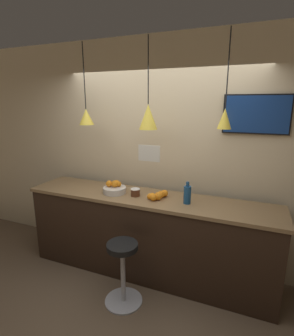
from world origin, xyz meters
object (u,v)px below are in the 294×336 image
Objects in this scene: fruit_bowl at (115,188)px; spread_jar at (135,192)px; juice_bottle at (187,194)px; bar_stool at (123,266)px; mounted_tv at (256,114)px.

spread_jar is (0.28, -0.00, -0.01)m from fruit_bowl.
spread_jar is at bearing 180.00° from juice_bottle.
spread_jar reaches higher than bar_stool.
mounted_tv is at bearing 39.75° from bar_stool.
bar_stool is at bearing -79.41° from spread_jar.
spread_jar is (-0.63, 0.00, -0.06)m from juice_bottle.
juice_bottle is at bearing -0.00° from spread_jar.
juice_bottle is (0.53, 0.55, 0.69)m from bar_stool.
fruit_bowl is at bearing -165.31° from mounted_tv.
bar_stool is at bearing -140.25° from mounted_tv.
fruit_bowl is 0.28m from spread_jar.
bar_stool is 6.24× the size of spread_jar.
mounted_tv is (1.25, 0.41, 0.92)m from spread_jar.
bar_stool is at bearing -55.07° from fruit_bowl.
fruit_bowl reaches higher than bar_stool.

